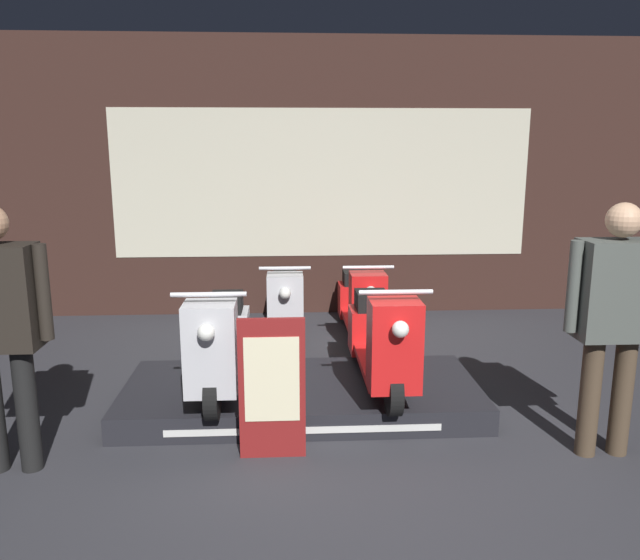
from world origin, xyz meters
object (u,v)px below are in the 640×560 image
(scooter_display_right, at_px, (381,340))
(scooter_backrow_1, at_px, (361,304))
(scooter_backrow_0, at_px, (285,305))
(price_sign_board, at_px, (272,388))
(person_right_browsing, at_px, (615,308))
(scooter_display_left, at_px, (220,343))

(scooter_display_right, xyz_separation_m, scooter_backrow_1, (0.06, 1.83, -0.19))
(scooter_backrow_0, height_order, price_sign_board, price_sign_board)
(scooter_display_right, bearing_deg, scooter_backrow_1, 88.04)
(person_right_browsing, bearing_deg, scooter_backrow_0, 127.82)
(scooter_backrow_1, relative_size, price_sign_board, 1.70)
(person_right_browsing, distance_m, price_sign_board, 2.21)
(scooter_backrow_1, bearing_deg, person_right_browsing, -64.41)
(person_right_browsing, bearing_deg, scooter_display_right, 148.15)
(scooter_backrow_0, xyz_separation_m, person_right_browsing, (2.07, -2.66, 0.64))
(scooter_backrow_0, distance_m, person_right_browsing, 3.43)
(scooter_backrow_0, height_order, person_right_browsing, person_right_browsing)
(scooter_display_left, bearing_deg, person_right_browsing, -18.01)
(scooter_backrow_0, bearing_deg, price_sign_board, -91.90)
(scooter_backrow_0, height_order, scooter_backrow_1, same)
(scooter_backrow_0, relative_size, person_right_browsing, 0.97)
(scooter_display_left, relative_size, scooter_backrow_0, 1.00)
(scooter_backrow_0, xyz_separation_m, scooter_backrow_1, (0.79, 0.00, 0.00))
(person_right_browsing, relative_size, price_sign_board, 1.77)
(scooter_display_left, xyz_separation_m, scooter_backrow_1, (1.28, 1.83, -0.19))
(scooter_display_left, bearing_deg, scooter_backrow_0, 75.06)
(scooter_backrow_1, xyz_separation_m, price_sign_board, (-0.88, -2.59, 0.13))
(scooter_backrow_1, height_order, person_right_browsing, person_right_browsing)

